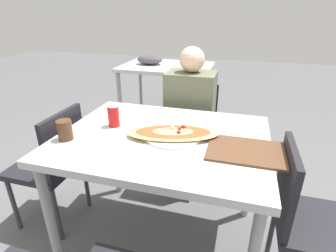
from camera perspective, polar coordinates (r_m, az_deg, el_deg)
The scene contains 11 objects.
ground_plane at distance 1.91m, azimuth -0.89°, elevation -23.32°, with size 14.00×14.00×0.00m, color #59595B.
dining_table at distance 1.48m, azimuth -1.06°, elevation -4.85°, with size 1.13×0.88×0.77m.
chair_far_seated at distance 2.23m, azimuth 5.18°, elevation -0.40°, with size 0.40×0.40×0.84m.
chair_side_left at distance 1.91m, azimuth -23.74°, elevation -7.07°, with size 0.40×0.40×0.84m.
chair_side_right at distance 1.51m, azimuth 27.90°, elevation -16.90°, with size 0.40×0.40×0.84m.
person_seated at distance 2.06m, azimuth 4.78°, elevation 3.48°, with size 0.37×0.29×1.17m.
pizza_main at distance 1.42m, azimuth 1.13°, elevation -1.57°, with size 0.53×0.33×0.05m.
soda_can at distance 1.57m, azimuth -11.77°, elevation 2.12°, with size 0.07×0.07×0.12m.
drink_glass at distance 1.48m, azimuth -21.55°, elevation -0.83°, with size 0.08×0.08×0.11m.
serving_tray at distance 1.33m, azimuth 16.52°, elevation -5.21°, with size 0.37×0.27×0.01m.
background_table at distance 3.35m, azimuth -0.94°, elevation 12.12°, with size 1.10×0.80×0.89m.
Camera 1 is at (0.38, -1.23, 1.41)m, focal length 28.00 mm.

